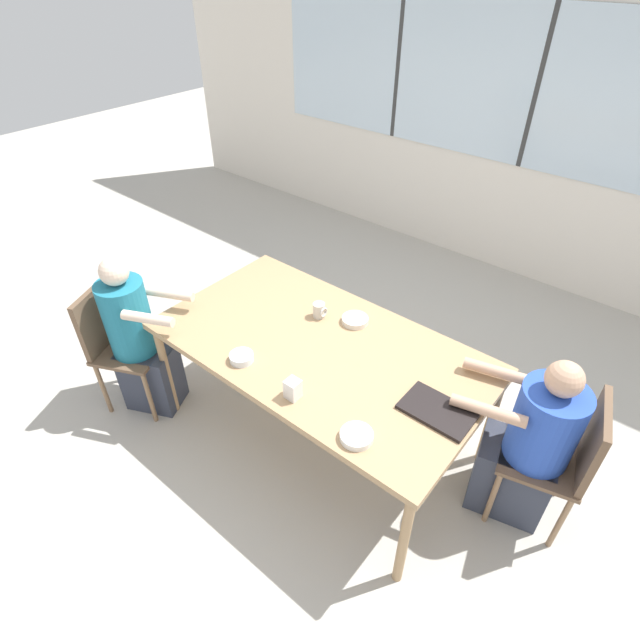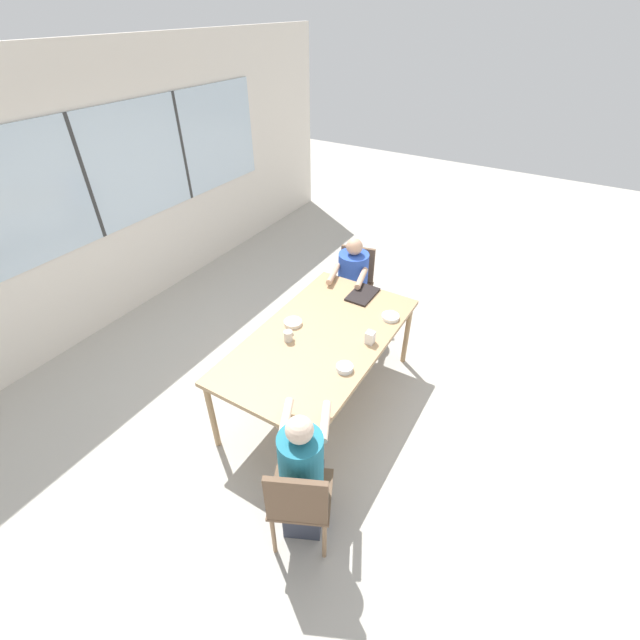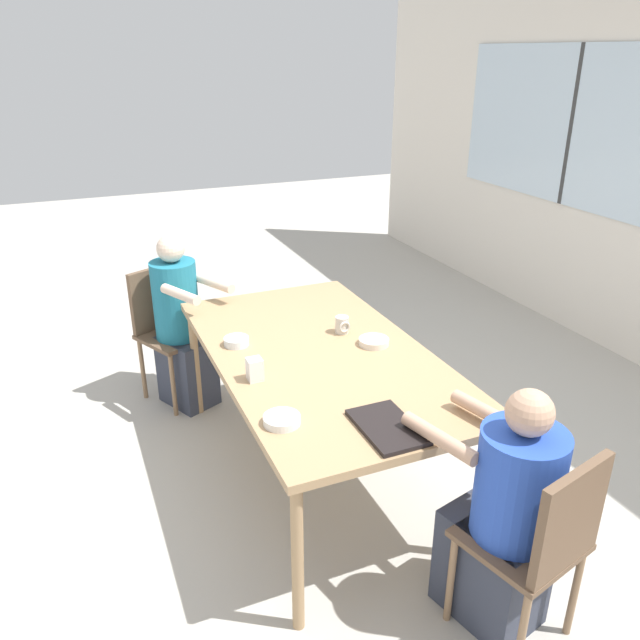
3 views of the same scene
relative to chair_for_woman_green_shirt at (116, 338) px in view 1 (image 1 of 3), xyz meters
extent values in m
plane|color=#B2ADA3|center=(1.23, 0.59, -0.53)|extent=(16.00, 16.00, 0.00)
cube|color=silver|center=(1.23, 3.34, 0.87)|extent=(8.40, 0.06, 2.80)
cube|color=silver|center=(1.23, 3.30, 1.09)|extent=(5.20, 0.02, 1.22)
cube|color=#333333|center=(-0.07, 3.30, 1.09)|extent=(0.04, 0.01, 1.22)
cube|color=#333333|center=(1.23, 3.30, 1.09)|extent=(0.04, 0.01, 1.22)
cube|color=tan|center=(1.23, 0.59, 0.20)|extent=(1.91, 1.05, 0.04)
cylinder|color=tan|center=(0.33, 0.11, -0.18)|extent=(0.05, 0.05, 0.72)
cylinder|color=tan|center=(2.13, 0.11, -0.18)|extent=(0.05, 0.05, 0.72)
cylinder|color=tan|center=(0.33, 1.06, -0.18)|extent=(0.05, 0.05, 0.72)
cylinder|color=tan|center=(2.13, 1.06, -0.18)|extent=(0.05, 0.05, 0.72)
cube|color=brown|center=(0.08, 0.04, -0.08)|extent=(0.53, 0.53, 0.03)
cube|color=brown|center=(-0.08, -0.04, 0.14)|extent=(0.20, 0.36, 0.42)
cylinder|color=#8C6B4C|center=(0.16, 0.27, -0.31)|extent=(0.03, 0.03, 0.44)
cylinder|color=#8C6B4C|center=(0.31, -0.04, -0.31)|extent=(0.03, 0.03, 0.44)
cylinder|color=#8C6B4C|center=(-0.14, 0.12, -0.31)|extent=(0.03, 0.03, 0.44)
cylinder|color=#8C6B4C|center=(0.00, -0.19, -0.31)|extent=(0.03, 0.03, 0.44)
cube|color=brown|center=(2.47, 0.90, -0.08)|extent=(0.49, 0.49, 0.03)
cube|color=brown|center=(2.64, 0.94, 0.14)|extent=(0.13, 0.38, 0.42)
cylinder|color=#8C6B4C|center=(2.34, 0.69, -0.31)|extent=(0.03, 0.03, 0.44)
cylinder|color=#8C6B4C|center=(2.26, 1.02, -0.31)|extent=(0.03, 0.03, 0.44)
cylinder|color=#8C6B4C|center=(2.67, 0.78, -0.31)|extent=(0.03, 0.03, 0.44)
cylinder|color=#8C6B4C|center=(2.59, 1.11, -0.31)|extent=(0.03, 0.03, 0.44)
cube|color=#333847|center=(0.17, 0.08, -0.30)|extent=(0.42, 0.38, 0.47)
cylinder|color=#1E7089|center=(0.12, 0.06, 0.19)|extent=(0.29, 0.29, 0.51)
sphere|color=beige|center=(0.12, 0.06, 0.53)|extent=(0.17, 0.17, 0.17)
cylinder|color=beige|center=(0.28, 0.28, 0.33)|extent=(0.31, 0.19, 0.06)
cylinder|color=beige|center=(0.39, 0.04, 0.33)|extent=(0.31, 0.19, 0.06)
cube|color=#333847|center=(2.36, 0.87, -0.30)|extent=(0.45, 0.38, 0.47)
cylinder|color=#284CB7|center=(2.43, 0.89, 0.16)|extent=(0.33, 0.33, 0.45)
sphere|color=tan|center=(2.43, 0.89, 0.47)|extent=(0.18, 0.18, 0.18)
cylinder|color=tan|center=(2.19, 0.68, 0.27)|extent=(0.36, 0.15, 0.06)
cylinder|color=tan|center=(2.12, 0.96, 0.27)|extent=(0.36, 0.15, 0.06)
cube|color=black|center=(1.99, 0.56, 0.23)|extent=(0.35, 0.22, 0.02)
cylinder|color=beige|center=(1.05, 0.79, 0.27)|extent=(0.07, 0.07, 0.09)
torus|color=beige|center=(1.09, 0.79, 0.27)|extent=(0.01, 0.06, 0.06)
cube|color=silver|center=(1.38, 0.19, 0.28)|extent=(0.07, 0.07, 0.11)
cylinder|color=silver|center=(0.98, 0.21, 0.24)|extent=(0.13, 0.13, 0.04)
cylinder|color=silver|center=(1.26, 0.88, 0.24)|extent=(0.16, 0.16, 0.03)
cylinder|color=white|center=(1.79, 0.18, 0.24)|extent=(0.16, 0.16, 0.03)
camera|label=1|loc=(2.61, -1.08, 2.07)|focal=28.00mm
camera|label=2|loc=(-1.19, -0.87, 2.53)|focal=24.00mm
camera|label=3|loc=(3.88, -0.53, 1.65)|focal=35.00mm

